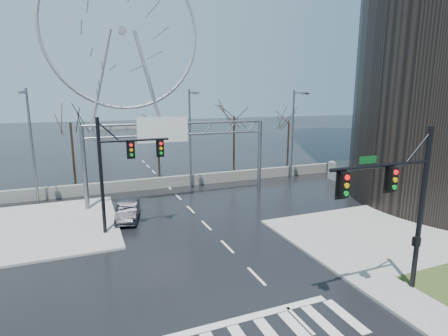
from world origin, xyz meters
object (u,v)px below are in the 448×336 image
signal_mast_far (118,164)px  ferris_wheel (123,37)px  sign_gantry (176,144)px  car (128,211)px  signal_mast_near (402,197)px

signal_mast_far → ferris_wheel: (10.87, 86.04, 21.30)m
signal_mast_far → ferris_wheel: ferris_wheel is taller
sign_gantry → signal_mast_far: bearing=-132.5°
sign_gantry → car: size_ratio=3.79×
ferris_wheel → car: ferris_wheel is taller
sign_gantry → ferris_wheel: bearing=86.2°
ferris_wheel → car: size_ratio=11.79×
sign_gantry → car: bearing=-143.8°
signal_mast_near → ferris_wheel: 101.29m
ferris_wheel → signal_mast_far: bearing=-97.2°
signal_mast_far → car: bearing=74.2°
signal_mast_far → ferris_wheel: 89.30m
signal_mast_near → sign_gantry: bearing=106.2°
sign_gantry → ferris_wheel: size_ratio=0.32×
signal_mast_near → signal_mast_far: same height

